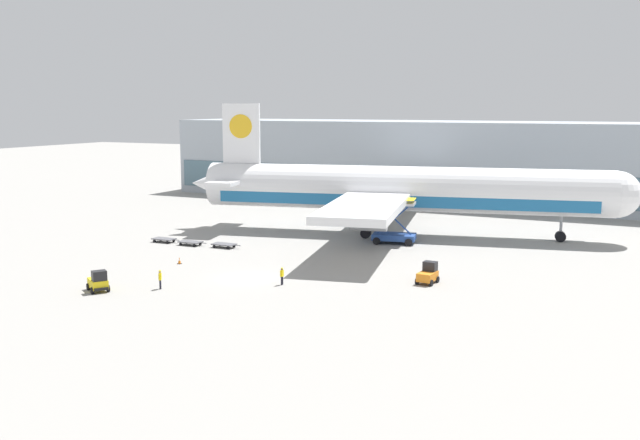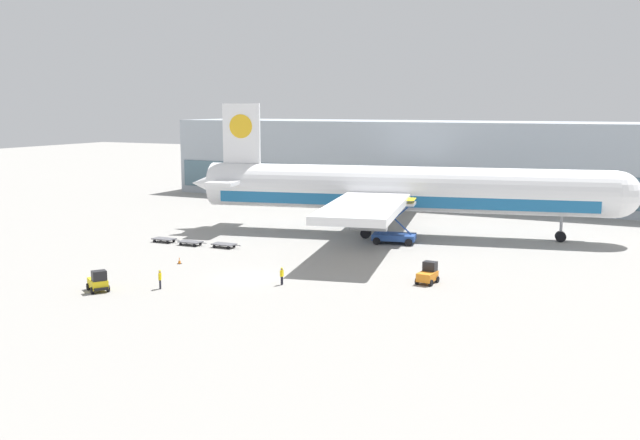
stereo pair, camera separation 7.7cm
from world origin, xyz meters
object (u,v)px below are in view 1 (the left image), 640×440
Objects in this scene: traffic_cone_near at (179,260)px; baggage_dolly_lead at (164,239)px; ground_crew_near at (282,275)px; baggage_dolly_third at (224,244)px; baggage_tug_far at (98,282)px; scissor_lift_loader at (394,226)px; airplane_main at (396,190)px; baggage_dolly_second at (191,242)px; baggage_tug_foreground at (428,274)px; ground_crew_far at (160,278)px.

baggage_dolly_lead is at bearing 134.78° from traffic_cone_near.
baggage_dolly_third is at bearing -130.77° from ground_crew_near.
baggage_tug_far reaches higher than baggage_dolly_third.
baggage_dolly_lead is at bearing -167.69° from scissor_lift_loader.
scissor_lift_loader is at bearing 23.79° from baggage_dolly_lead.
airplane_main reaches higher than ground_crew_near.
baggage_dolly_second is 5.05× the size of traffic_cone_near.
baggage_tug_foreground is 13.88m from ground_crew_near.
baggage_tug_foreground is 36.03m from baggage_dolly_lead.
baggage_tug_foreground is at bearing -75.59° from airplane_main.
baggage_dolly_lead and baggage_dolly_second have the same top height.
airplane_main is 37.49m from ground_crew_far.
baggage_dolly_second is at bearing -163.31° from scissor_lift_loader.
airplane_main is 32.04× the size of ground_crew_far.
scissor_lift_loader is 3.38× the size of ground_crew_near.
baggage_tug_far is at bearing -67.12° from baggage_dolly_lead.
traffic_cone_near is (5.00, -8.97, -0.03)m from baggage_dolly_second.
baggage_dolly_lead is (-24.12, -17.15, -5.45)m from airplane_main.
baggage_tug_foreground is 25.08m from ground_crew_far.
airplane_main is at bearing 137.93° from ground_crew_far.
scissor_lift_loader is at bearing 32.93° from baggage_dolly_third.
airplane_main is at bearing 178.53° from ground_crew_near.
baggage_tug_far is 22.10m from baggage_dolly_second.
baggage_tug_far is at bearing -56.44° from ground_crew_near.
baggage_tug_far reaches higher than baggage_dolly_lead.
baggage_dolly_lead is 12.95m from traffic_cone_near.
airplane_main is at bearing 60.35° from traffic_cone_near.
traffic_cone_near is at bearing -45.74° from baggage_dolly_lead.
ground_crew_near is at bearing -12.88° from traffic_cone_near.
ground_crew_near is (23.33, -12.44, 0.60)m from baggage_dolly_lead.
airplane_main is at bearing 31.31° from baggage_tug_foreground.
airplane_main is 15.48× the size of baggage_dolly_lead.
airplane_main is at bearing 34.90° from baggage_dolly_lead.
scissor_lift_loader is 32.59m from ground_crew_far.
baggage_tug_foreground reaches higher than baggage_dolly_second.
baggage_tug_far is at bearing -122.79° from airplane_main.
baggage_tug_far is 16.73m from ground_crew_near.
baggage_dolly_lead is 1.00× the size of baggage_dolly_second.
ground_crew_far is at bearing -117.86° from airplane_main.
baggage_dolly_lead and baggage_dolly_third have the same top height.
ground_crew_far is (-21.59, -12.77, 0.18)m from baggage_tug_foreground.
airplane_main is 30.09m from baggage_dolly_lead.
ground_crew_near reaches higher than traffic_cone_near.
airplane_main reaches higher than baggage_dolly_second.
baggage_dolly_third is 2.07× the size of ground_crew_far.
baggage_dolly_lead is 4.13m from baggage_dolly_second.
baggage_dolly_second is at bearing 119.13° from traffic_cone_near.
baggage_tug_far is at bearing -76.74° from baggage_dolly_second.
airplane_main reaches higher than baggage_dolly_lead.
airplane_main is 15.48× the size of baggage_dolly_second.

